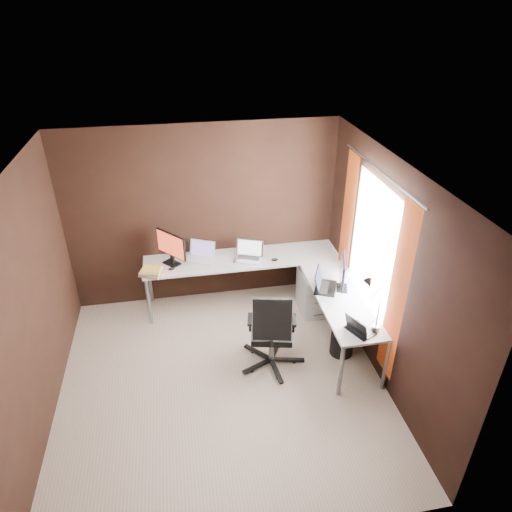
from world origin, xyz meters
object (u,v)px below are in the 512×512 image
(monitor_right, at_px, (342,271))
(laptop_black_big, at_px, (323,284))
(laptop_white, at_px, (201,255))
(book_stack, at_px, (151,272))
(laptop_silver, at_px, (249,255))
(office_chair, at_px, (271,344))
(desk_lamp, at_px, (372,298))
(drawer_pedestal, at_px, (315,291))
(monitor_left, at_px, (171,247))
(laptop_black_small, at_px, (359,329))
(wastebasket, at_px, (342,342))

(monitor_right, xyz_separation_m, laptop_black_big, (-0.21, 0.05, -0.19))
(laptop_white, distance_m, book_stack, 0.72)
(monitor_right, xyz_separation_m, book_stack, (-2.27, 0.74, -0.20))
(laptop_silver, height_order, office_chair, office_chair)
(book_stack, bearing_deg, desk_lamp, -33.10)
(drawer_pedestal, xyz_separation_m, laptop_silver, (-0.87, 0.33, 0.48))
(monitor_left, height_order, laptop_white, monitor_left)
(monitor_right, bearing_deg, desk_lamp, -159.44)
(monitor_left, relative_size, book_stack, 1.34)
(drawer_pedestal, distance_m, monitor_left, 2.04)
(laptop_silver, distance_m, laptop_black_small, 1.95)
(laptop_black_big, bearing_deg, laptop_silver, 66.06)
(monitor_right, distance_m, desk_lamp, 0.78)
(laptop_white, distance_m, wastebasket, 2.17)
(laptop_silver, distance_m, wastebasket, 1.68)
(drawer_pedestal, relative_size, book_stack, 1.79)
(desk_lamp, relative_size, office_chair, 0.58)
(monitor_left, bearing_deg, laptop_silver, 46.22)
(drawer_pedestal, distance_m, laptop_silver, 1.05)
(laptop_silver, relative_size, book_stack, 1.32)
(laptop_silver, height_order, book_stack, laptop_silver)
(monitor_left, relative_size, laptop_black_small, 1.27)
(drawer_pedestal, height_order, book_stack, book_stack)
(monitor_right, distance_m, laptop_white, 1.92)
(desk_lamp, bearing_deg, book_stack, 137.01)
(monitor_left, xyz_separation_m, desk_lamp, (2.03, -1.73, 0.13))
(monitor_right, xyz_separation_m, desk_lamp, (0.03, -0.76, 0.14))
(laptop_silver, height_order, wastebasket, laptop_silver)
(office_chair, bearing_deg, wastebasket, 15.27)
(drawer_pedestal, xyz_separation_m, office_chair, (-0.82, -0.97, 0.01))
(drawer_pedestal, distance_m, laptop_white, 1.64)
(desk_lamp, bearing_deg, wastebasket, 89.68)
(laptop_white, height_order, book_stack, laptop_white)
(laptop_white, xyz_separation_m, office_chair, (0.68, -1.40, -0.47))
(monitor_right, height_order, wastebasket, monitor_right)
(laptop_black_big, bearing_deg, monitor_left, 87.20)
(laptop_black_big, bearing_deg, desk_lamp, -139.04)
(monitor_left, xyz_separation_m, laptop_silver, (1.02, -0.05, -0.20))
(office_chair, bearing_deg, laptop_black_big, 42.81)
(laptop_silver, xyz_separation_m, office_chair, (0.05, -1.29, -0.47))
(book_stack, height_order, desk_lamp, desk_lamp)
(office_chair, distance_m, wastebasket, 0.91)
(laptop_white, distance_m, laptop_black_big, 1.71)
(drawer_pedestal, distance_m, laptop_black_big, 0.73)
(drawer_pedestal, distance_m, monitor_right, 0.90)
(desk_lamp, xyz_separation_m, wastebasket, (-0.07, 0.43, -0.95))
(monitor_right, bearing_deg, wastebasket, -168.95)
(drawer_pedestal, height_order, wastebasket, drawer_pedestal)
(book_stack, relative_size, desk_lamp, 0.54)
(laptop_silver, relative_size, laptop_black_big, 1.04)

